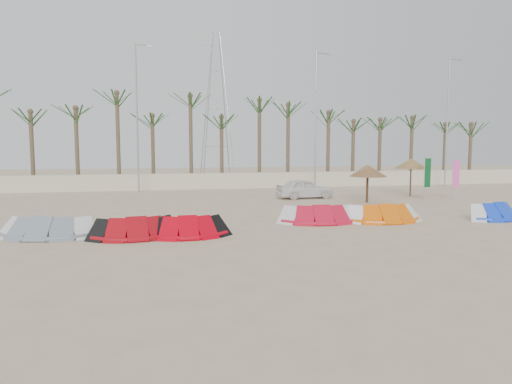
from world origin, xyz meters
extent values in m
plane|color=beige|center=(0.00, 0.00, 0.00)|extent=(120.00, 120.00, 0.00)
cube|color=beige|center=(0.00, 22.00, 0.65)|extent=(60.00, 0.30, 1.30)
cylinder|color=brown|center=(-14.00, 23.50, 3.25)|extent=(0.32, 0.32, 6.50)
ellipsoid|color=#194719|center=(-14.00, 23.50, 6.50)|extent=(4.00, 4.00, 2.40)
cylinder|color=brown|center=(-4.00, 23.50, 3.25)|extent=(0.32, 0.32, 6.50)
ellipsoid|color=#194719|center=(-4.00, 23.50, 6.50)|extent=(4.00, 4.00, 2.40)
cylinder|color=brown|center=(6.00, 23.50, 3.25)|extent=(0.32, 0.32, 6.50)
ellipsoid|color=#194719|center=(6.00, 23.50, 6.50)|extent=(4.00, 4.00, 2.40)
cylinder|color=brown|center=(16.00, 23.50, 3.25)|extent=(0.32, 0.32, 6.50)
ellipsoid|color=#194719|center=(16.00, 23.50, 6.50)|extent=(4.00, 4.00, 2.40)
cylinder|color=brown|center=(24.00, 23.50, 3.25)|extent=(0.32, 0.32, 6.50)
ellipsoid|color=#194719|center=(24.00, 23.50, 6.50)|extent=(4.00, 4.00, 2.40)
cylinder|color=#A5A8AD|center=(-6.00, 20.00, 5.50)|extent=(0.14, 0.14, 11.00)
cylinder|color=#A5A8AD|center=(-5.50, 20.00, 10.90)|extent=(1.00, 0.08, 0.08)
cube|color=#A5A8AD|center=(-5.00, 20.00, 10.85)|extent=(0.35, 0.14, 0.10)
cylinder|color=#A5A8AD|center=(8.00, 20.00, 5.50)|extent=(0.14, 0.14, 11.00)
cylinder|color=#A5A8AD|center=(8.50, 20.00, 10.90)|extent=(1.00, 0.08, 0.08)
cube|color=#A5A8AD|center=(9.00, 20.00, 10.85)|extent=(0.35, 0.14, 0.10)
cylinder|color=#A5A8AD|center=(20.00, 20.00, 5.50)|extent=(0.14, 0.14, 11.00)
cylinder|color=#A5A8AD|center=(20.50, 20.00, 10.90)|extent=(1.00, 0.08, 0.08)
cube|color=#A5A8AD|center=(21.00, 20.00, 10.85)|extent=(0.35, 0.14, 0.10)
cylinder|color=gray|center=(-8.85, 3.25, 0.10)|extent=(3.38, 0.98, 0.20)
cube|color=white|center=(-10.39, 3.35, 0.25)|extent=(0.83, 1.21, 0.40)
cube|color=white|center=(-7.31, 3.35, 0.25)|extent=(0.83, 1.21, 0.40)
cylinder|color=#A40912|center=(-5.48, 2.38, 0.10)|extent=(3.12, 0.64, 0.20)
cube|color=black|center=(-6.89, 2.48, 0.25)|extent=(0.75, 1.17, 0.40)
cube|color=black|center=(-4.08, 2.48, 0.25)|extent=(0.75, 1.17, 0.40)
cylinder|color=red|center=(-3.55, 2.21, 0.10)|extent=(2.96, 0.27, 0.20)
cube|color=black|center=(-4.88, 2.31, 0.25)|extent=(0.62, 1.11, 0.40)
cube|color=black|center=(-2.22, 2.31, 0.25)|extent=(0.62, 1.11, 0.40)
cylinder|color=red|center=(2.60, 4.23, 0.10)|extent=(3.44, 0.47, 0.20)
cube|color=silver|center=(1.06, 4.33, 0.25)|extent=(0.69, 1.14, 0.40)
cube|color=silver|center=(4.15, 4.33, 0.25)|extent=(0.69, 1.14, 0.40)
cylinder|color=orange|center=(5.61, 3.85, 0.10)|extent=(3.34, 0.28, 0.20)
cube|color=white|center=(4.11, 3.95, 0.25)|extent=(0.63, 1.11, 0.40)
cube|color=white|center=(7.11, 3.95, 0.25)|extent=(0.63, 1.11, 0.40)
cylinder|color=blue|center=(11.13, 3.22, 0.10)|extent=(2.59, 0.70, 0.20)
cube|color=white|center=(9.96, 3.32, 0.25)|extent=(0.80, 1.20, 0.40)
cylinder|color=#4C331E|center=(8.15, 10.85, 1.14)|extent=(0.10, 0.10, 2.27)
cone|color=#9C734F|center=(8.15, 10.85, 2.02)|extent=(2.00, 2.00, 0.70)
cylinder|color=#4C331E|center=(8.18, 10.79, 1.11)|extent=(0.10, 0.10, 2.22)
cone|color=#8F613B|center=(8.18, 10.79, 1.97)|extent=(2.32, 2.32, 0.70)
cylinder|color=#4C331E|center=(12.67, 13.37, 1.28)|extent=(0.10, 0.10, 2.55)
cone|color=#A37C47|center=(12.67, 13.37, 2.30)|extent=(2.31, 2.31, 0.70)
cylinder|color=#A5A8AD|center=(14.26, 10.96, 1.38)|extent=(0.04, 0.04, 2.76)
cube|color=#F74FB7|center=(14.48, 10.96, 1.71)|extent=(0.41, 0.14, 1.79)
cylinder|color=#A5A8AD|center=(12.29, 11.11, 1.44)|extent=(0.04, 0.04, 2.88)
cube|color=#094B21|center=(12.51, 11.11, 1.79)|extent=(0.42, 0.05, 1.87)
imported|color=white|center=(5.07, 13.78, 0.66)|extent=(3.94, 1.80, 1.31)
camera|label=1|loc=(-4.66, -15.34, 3.49)|focal=32.00mm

